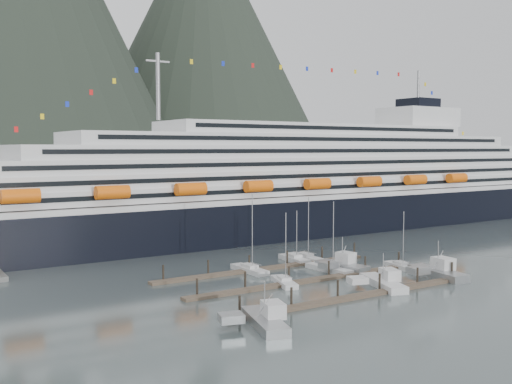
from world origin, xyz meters
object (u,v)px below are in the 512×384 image
at_px(sailboat_h, 400,266).
at_px(trawler_d, 437,272).
at_px(sailboat_e, 249,270).
at_px(sailboat_g, 305,258).
at_px(sailboat_c, 284,282).
at_px(sailboat_f, 294,259).
at_px(trawler_e, 342,266).
at_px(trawler_a, 264,320).
at_px(cruise_ship, 292,189).
at_px(trawler_c, 382,282).
at_px(sailboat_d, 329,269).

xyz_separation_m(sailboat_h, trawler_d, (-0.14, -9.20, 0.53)).
height_order(sailboat_e, sailboat_g, sailboat_e).
relative_size(sailboat_c, trawler_d, 1.03).
relative_size(sailboat_e, sailboat_f, 1.38).
bearing_deg(sailboat_e, sailboat_g, -76.34).
height_order(sailboat_c, sailboat_g, sailboat_g).
bearing_deg(trawler_e, sailboat_c, 93.08).
bearing_deg(trawler_e, sailboat_e, 52.66).
bearing_deg(sailboat_c, sailboat_f, -24.09).
relative_size(trawler_a, trawler_d, 0.99).
bearing_deg(sailboat_h, trawler_a, 120.18).
xyz_separation_m(sailboat_c, sailboat_e, (0.52, 12.06, 0.02)).
height_order(cruise_ship, sailboat_c, cruise_ship).
distance_m(sailboat_e, trawler_a, 34.64).
xyz_separation_m(sailboat_e, trawler_a, (-16.86, -30.25, 0.43)).
bearing_deg(sailboat_g, sailboat_e, 104.22).
xyz_separation_m(cruise_ship, trawler_c, (-26.19, -61.59, -11.21)).
xyz_separation_m(sailboat_c, sailboat_h, (27.32, -1.06, -0.01)).
relative_size(sailboat_d, trawler_a, 1.12).
relative_size(trawler_d, trawler_e, 1.11).
xyz_separation_m(sailboat_d, sailboat_h, (13.62, -5.42, -0.02)).
bearing_deg(trawler_c, trawler_a, 123.24).
xyz_separation_m(sailboat_d, trawler_d, (13.47, -14.62, 0.51)).
xyz_separation_m(trawler_d, trawler_e, (-10.71, 14.13, -0.02)).
bearing_deg(sailboat_c, trawler_e, -59.57).
relative_size(cruise_ship, trawler_e, 18.45).
bearing_deg(sailboat_f, trawler_a, 144.80).
distance_m(trawler_a, trawler_e, 39.53).
height_order(trawler_a, trawler_e, trawler_e).
bearing_deg(trawler_d, trawler_c, 97.00).
distance_m(sailboat_d, sailboat_e, 15.27).
bearing_deg(trawler_c, cruise_ship, -4.64).
height_order(cruise_ship, sailboat_e, cruise_ship).
bearing_deg(trawler_e, sailboat_h, -124.56).
distance_m(sailboat_e, trawler_d, 34.77).
distance_m(sailboat_h, trawler_a, 46.90).
xyz_separation_m(sailboat_f, sailboat_h, (13.21, -17.12, -0.01)).
xyz_separation_m(sailboat_e, sailboat_f, (13.59, 3.99, -0.02)).
xyz_separation_m(sailboat_c, trawler_e, (16.47, 3.87, 0.50)).
bearing_deg(trawler_a, cruise_ship, -22.52).
distance_m(sailboat_h, trawler_d, 9.22).
height_order(trawler_d, trawler_e, trawler_d).
height_order(sailboat_e, trawler_a, sailboat_e).
xyz_separation_m(trawler_c, trawler_e, (3.32, 14.23, 0.07)).
xyz_separation_m(sailboat_e, trawler_e, (15.95, -8.20, 0.47)).
height_order(sailboat_g, trawler_d, sailboat_g).
bearing_deg(cruise_ship, trawler_a, -128.74).
relative_size(sailboat_h, trawler_e, 1.03).
bearing_deg(sailboat_e, cruise_ship, -45.27).
bearing_deg(sailboat_d, sailboat_g, -21.17).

